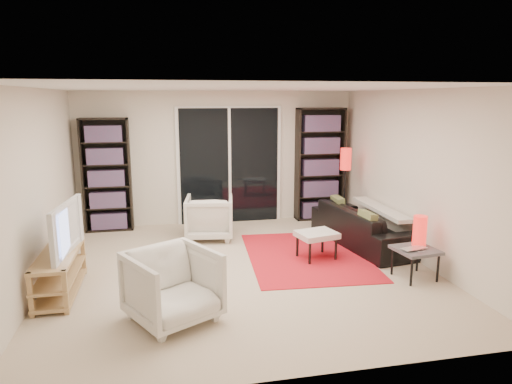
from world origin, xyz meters
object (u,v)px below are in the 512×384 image
(armchair_front, at_px, (173,286))
(floor_lamp, at_px, (345,167))
(bookshelf_left, at_px, (107,175))
(sofa, at_px, (364,226))
(bookshelf_right, at_px, (320,164))
(side_table, at_px, (416,252))
(ottoman, at_px, (317,236))
(armchair_back, at_px, (209,217))
(tv_stand, at_px, (60,272))

(armchair_front, bearing_deg, floor_lamp, 14.80)
(bookshelf_left, bearing_deg, sofa, -22.24)
(bookshelf_right, distance_m, sofa, 1.81)
(bookshelf_left, distance_m, sofa, 4.39)
(sofa, height_order, floor_lamp, floor_lamp)
(bookshelf_left, relative_size, side_table, 3.54)
(bookshelf_left, height_order, ottoman, bookshelf_left)
(sofa, distance_m, side_table, 1.44)
(sofa, xyz_separation_m, floor_lamp, (0.08, 1.01, 0.79))
(armchair_back, bearing_deg, side_table, 145.22)
(bookshelf_right, distance_m, side_table, 3.17)
(armchair_front, distance_m, floor_lamp, 4.36)
(bookshelf_left, bearing_deg, bookshelf_right, -0.00)
(bookshelf_left, bearing_deg, tv_stand, -96.35)
(sofa, bearing_deg, bookshelf_left, 59.23)
(tv_stand, xyz_separation_m, armchair_front, (1.29, -0.96, 0.11))
(bookshelf_right, height_order, side_table, bookshelf_right)
(bookshelf_left, distance_m, bookshelf_right, 3.85)
(armchair_back, xyz_separation_m, armchair_front, (-0.67, -2.78, 0.02))
(armchair_back, bearing_deg, bookshelf_right, -150.78)
(bookshelf_right, bearing_deg, side_table, -86.05)
(bookshelf_left, relative_size, sofa, 0.95)
(tv_stand, distance_m, floor_lamp, 4.91)
(bookshelf_right, xyz_separation_m, armchair_front, (-2.85, -3.61, -0.67))
(bookshelf_right, height_order, tv_stand, bookshelf_right)
(armchair_front, bearing_deg, armchair_back, 47.47)
(side_table, bearing_deg, tv_stand, 174.30)
(tv_stand, height_order, side_table, tv_stand)
(armchair_front, distance_m, ottoman, 2.54)
(bookshelf_right, height_order, armchair_back, bookshelf_right)
(bookshelf_left, xyz_separation_m, tv_stand, (-0.29, -2.65, -0.71))
(bookshelf_left, xyz_separation_m, armchair_back, (1.67, -0.83, -0.62))
(sofa, xyz_separation_m, armchair_front, (-3.02, -1.96, 0.08))
(armchair_front, relative_size, ottoman, 1.34)
(floor_lamp, bearing_deg, armchair_back, -175.33)
(bookshelf_right, relative_size, tv_stand, 1.66)
(tv_stand, relative_size, armchair_front, 1.52)
(bookshelf_right, xyz_separation_m, tv_stand, (-4.14, -2.65, -0.79))
(floor_lamp, bearing_deg, ottoman, -124.50)
(armchair_back, bearing_deg, ottoman, 145.61)
(side_table, bearing_deg, bookshelf_left, 142.82)
(armchair_front, relative_size, side_table, 1.51)
(armchair_front, bearing_deg, sofa, 3.99)
(sofa, distance_m, armchair_back, 2.49)
(tv_stand, distance_m, sofa, 4.43)
(armchair_back, relative_size, armchair_front, 0.94)
(tv_stand, xyz_separation_m, armchair_back, (1.96, 1.82, 0.09))
(tv_stand, xyz_separation_m, side_table, (4.36, -0.43, 0.09))
(bookshelf_left, xyz_separation_m, sofa, (4.02, -1.64, -0.68))
(tv_stand, xyz_separation_m, floor_lamp, (4.40, 2.02, 0.82))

